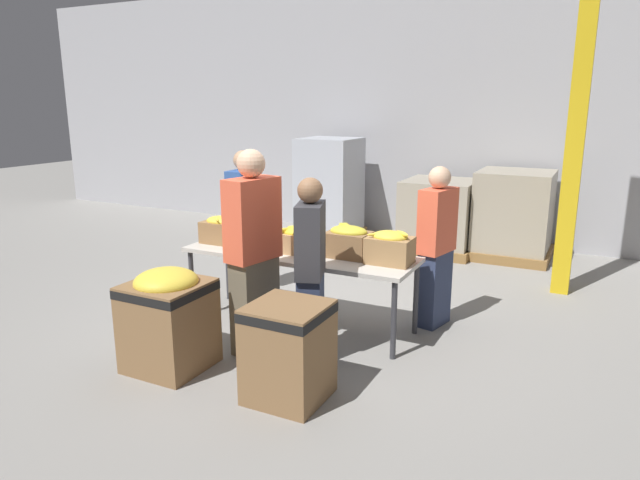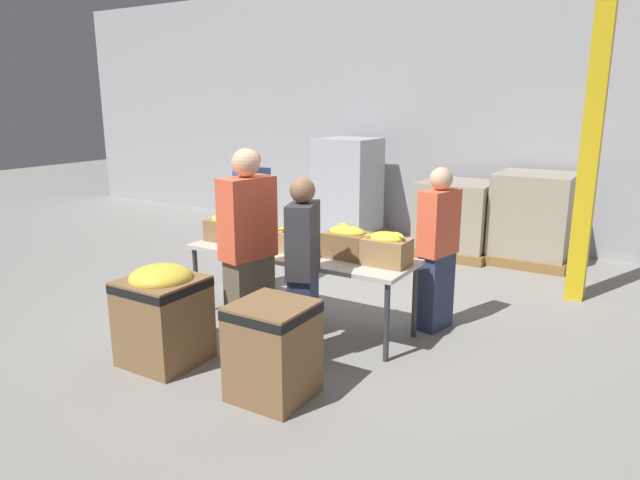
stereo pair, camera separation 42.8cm
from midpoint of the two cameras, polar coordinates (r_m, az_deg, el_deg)
The scene contains 18 objects.
ground_plane at distance 5.73m, azimuth 0.15°, elevation -8.42°, with size 30.00×30.00×0.00m, color gray.
wall_back at distance 9.16m, azimuth 14.24°, elevation 12.38°, with size 16.00×0.08×4.00m.
sorting_table at distance 5.50m, azimuth 0.15°, elevation -1.77°, with size 2.28×0.74×0.74m.
banana_box_0 at distance 5.94m, azimuth -7.37°, elevation 1.24°, with size 0.39×0.33×0.29m.
banana_box_1 at distance 5.65m, azimuth -4.41°, elevation 0.33°, with size 0.40×0.28×0.24m.
banana_box_2 at distance 5.45m, azimuth 0.10°, elevation 0.06°, with size 0.40×0.29×0.27m.
banana_box_3 at distance 5.29m, azimuth 5.03°, elevation -0.16°, with size 0.40×0.30×0.30m.
banana_box_4 at distance 5.09m, azimuth 9.08°, elevation -0.85°, with size 0.40×0.29×0.31m.
volunteer_0 at distance 4.92m, azimuth -4.70°, elevation -1.34°, with size 0.33×0.52×1.78m.
volunteer_1 at distance 6.61m, azimuth -4.85°, elevation 1.90°, with size 0.23×0.44×1.62m.
volunteer_2 at distance 5.56m, azimuth 13.86°, elevation -1.06°, with size 0.30×0.46×1.57m.
volunteer_3 at distance 4.76m, azimuth 0.87°, elevation -3.16°, with size 0.34×0.47×1.57m.
donation_bin_0 at distance 4.92m, azimuth -13.03°, elevation -6.99°, with size 0.61×0.61×0.85m.
donation_bin_1 at distance 4.28m, azimuth -1.84°, elevation -10.71°, with size 0.55×0.55×0.73m.
support_pillar at distance 6.80m, azimuth 27.41°, elevation 10.90°, with size 0.19×0.19×4.00m.
pallet_stack_0 at distance 9.07m, azimuth 4.16°, elevation 5.04°, with size 0.94×0.94×1.59m.
pallet_stack_1 at distance 8.34m, azimuth 21.90°, elevation 1.98°, with size 1.07×1.07×1.22m.
pallet_stack_2 at distance 8.43m, azimuth 14.93°, elevation 2.05°, with size 1.07×1.07×1.05m.
Camera 2 is at (2.93, -4.43, 2.17)m, focal length 32.00 mm.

